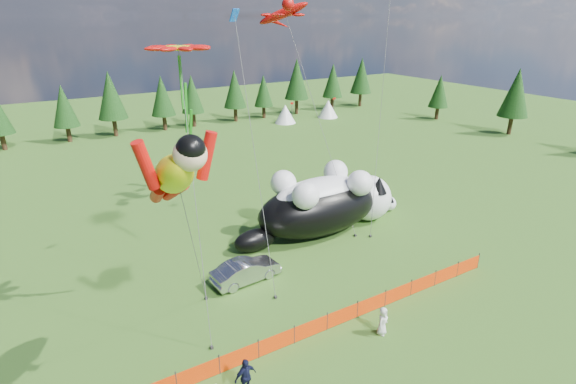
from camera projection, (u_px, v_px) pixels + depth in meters
name	position (u px, v px, depth m)	size (l,w,h in m)	color
ground	(311.00, 296.00, 26.29)	(160.00, 160.00, 0.00)	#17390A
safety_fence	(342.00, 316.00, 23.71)	(22.06, 0.06, 1.10)	#262626
tree_line	(127.00, 105.00, 60.72)	(90.00, 4.00, 8.00)	black
festival_tents	(218.00, 122.00, 62.96)	(50.00, 3.20, 2.80)	white
cat_large	(326.00, 202.00, 33.46)	(13.54, 4.85, 4.90)	black
cat_small	(375.00, 204.00, 37.18)	(4.48, 2.22, 1.63)	black
car	(246.00, 271.00, 27.51)	(1.52, 4.37, 1.44)	#B7B6BC
spectator_c	(245.00, 377.00, 19.13)	(1.07, 0.55, 1.83)	black
spectator_e	(383.00, 321.00, 22.88)	(0.76, 0.49, 1.55)	silver
superhero_kite	(174.00, 174.00, 16.88)	(5.24, 8.04, 12.66)	yellow
gecko_kite	(283.00, 14.00, 34.64)	(6.18, 12.54, 17.85)	red
flower_kite	(179.00, 52.00, 20.68)	(3.73, 5.94, 14.35)	red
diamond_kite_a	(237.00, 30.00, 25.57)	(1.43, 6.25, 16.48)	blue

